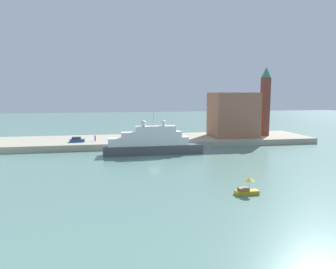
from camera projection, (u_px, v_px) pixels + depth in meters
ground at (155, 161)px, 75.06m from camera, size 400.00×400.00×0.00m
quay_dock at (143, 141)px, 101.04m from camera, size 110.00×21.51×1.78m
large_yacht at (152, 143)px, 82.89m from camera, size 26.36×3.54×11.38m
small_motorboat at (247, 189)px, 49.92m from camera, size 3.76×1.59×2.77m
harbor_building at (233, 115)px, 104.19m from camera, size 14.44×12.17×14.55m
bell_tower at (265, 99)px, 105.85m from camera, size 3.26×3.26×22.98m
parked_car at (77, 140)px, 92.52m from camera, size 4.29×1.77×1.49m
person_figure at (95, 138)px, 94.70m from camera, size 0.36×0.36×1.82m
mooring_bollard at (160, 141)px, 92.71m from camera, size 0.54×0.54×0.62m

